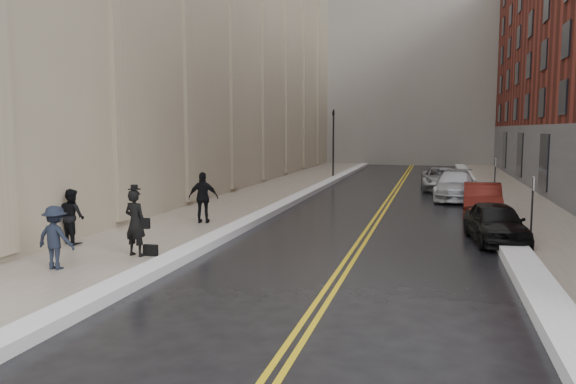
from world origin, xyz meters
The scene contains 18 objects.
ground centered at (0.00, 0.00, 0.00)m, with size 160.00×160.00×0.00m, color black.
sidewalk_left centered at (-4.50, 16.00, 0.07)m, with size 4.00×64.00×0.15m, color gray.
sidewalk_right centered at (9.00, 16.00, 0.07)m, with size 3.00×64.00×0.15m, color gray.
lane_stripe_a centered at (2.38, 16.00, 0.00)m, with size 0.12×64.00×0.01m, color gold.
lane_stripe_b centered at (2.62, 16.00, 0.00)m, with size 0.12×64.00×0.01m, color gold.
snow_ridge_left centered at (-2.20, 16.00, 0.13)m, with size 0.70×60.80×0.26m, color white.
snow_ridge_right centered at (7.15, 16.00, 0.15)m, with size 0.85×60.80×0.30m, color white.
traffic_signal centered at (-2.60, 30.00, 3.08)m, with size 0.18×0.15×5.20m.
parking_sign_near centered at (7.90, 8.00, 1.36)m, with size 0.06×0.35×2.23m.
parking_sign_far centered at (7.90, 20.00, 1.36)m, with size 0.06×0.35×2.23m.
car_black centered at (6.80, 7.91, 0.68)m, with size 1.60×3.97×1.35m, color black.
car_maroon centered at (6.80, 13.68, 0.72)m, with size 1.53×4.38×1.44m, color #4F130E.
car_silver_near centered at (5.88, 19.52, 0.77)m, with size 2.15×5.29×1.54m, color #B5B7BD.
car_silver_far centered at (5.20, 24.08, 0.70)m, with size 2.33×5.06×1.41m, color #9FA1A7.
pedestrian_main centered at (-3.39, 2.60, 1.10)m, with size 0.70×0.46×1.91m, color black.
pedestrian_a centered at (-6.20, 3.62, 1.02)m, with size 0.85×0.66×1.75m, color black.
pedestrian_b centered at (-4.60, 0.71, 0.97)m, with size 1.06×0.61×1.65m, color black.
pedestrian_c centered at (-3.78, 8.35, 1.13)m, with size 1.15×0.48×1.96m, color black.
Camera 1 is at (4.80, -11.51, 3.75)m, focal length 35.00 mm.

